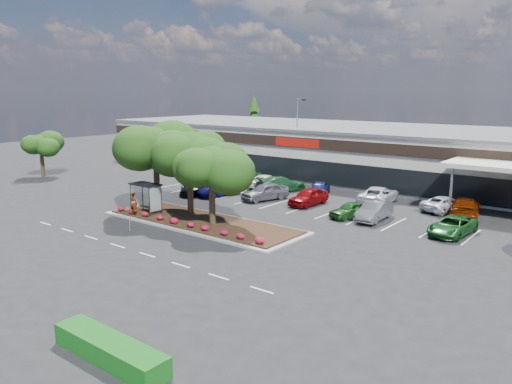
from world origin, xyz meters
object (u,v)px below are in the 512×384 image
Objects in this scene: light_pole at (298,142)px; car_0 at (199,184)px; survey_stake at (130,223)px; car_1 at (201,188)px.

car_0 is (-3.34, -14.16, -3.63)m from light_pole.
survey_stake is 0.22× the size of car_1.
car_0 is 2.43m from car_1.
survey_stake is at bearing -80.53° from car_0.
car_0 is (-7.24, 14.96, 0.04)m from survey_stake.
car_0 reaches higher than car_1.
car_1 is at bearing -95.49° from light_pole.
light_pole is 9.38× the size of survey_stake.
car_0 reaches higher than survey_stake.
light_pole is 1.92× the size of car_0.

